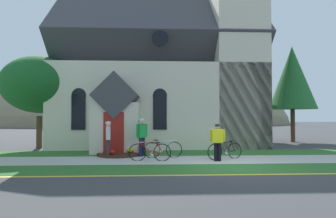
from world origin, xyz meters
name	(u,v)px	position (x,y,z in m)	size (l,w,h in m)	color
ground	(212,152)	(0.00, 4.00, 0.00)	(140.00, 140.00, 0.00)	#3D3D3F
sidewalk_slab	(161,160)	(-2.76, 1.55, 0.01)	(32.00, 2.19, 0.01)	#B7B5AD
grass_verge	(162,169)	(-2.76, -0.42, 0.00)	(32.00, 1.77, 0.01)	#2D6628
church_lawn	(160,153)	(-2.76, 3.74, 0.00)	(24.00, 2.18, 0.01)	#2D6628
curb_paint_stripe	(163,175)	(-2.76, -1.46, 0.00)	(28.00, 0.16, 0.01)	yellow
church_building	(164,75)	(-2.41, 9.95, 4.95)	(13.28, 12.76, 13.49)	beige
church_sign	(120,132)	(-4.76, 3.45, 1.12)	(2.08, 0.28, 1.71)	#7F6047
flower_bed	(119,154)	(-4.76, 3.05, 0.08)	(2.13, 2.13, 0.34)	#382319
bicycle_green	(163,149)	(-2.66, 2.17, 0.39)	(1.77, 0.24, 0.85)	black
bicycle_yellow	(150,152)	(-3.23, 1.33, 0.39)	(1.81, 0.19, 0.83)	black
bicycle_red	(225,151)	(0.09, 1.68, 0.38)	(1.68, 0.61, 0.84)	black
cyclist_in_orange_jersey	(108,136)	(-5.18, 2.42, 0.97)	(0.30, 0.75, 1.66)	#2D2D33
cyclist_in_white_jersey	(142,134)	(-3.64, 2.65, 1.07)	(0.52, 0.60, 1.79)	#191E38
cyclist_in_blue_jersey	(217,140)	(-0.38, 1.10, 0.91)	(0.62, 0.30, 1.58)	black
roadside_conifer	(292,78)	(7.05, 9.12, 4.71)	(3.33, 3.33, 7.04)	#4C3823
yard_deciduous_tree	(40,85)	(-9.93, 6.22, 3.77)	(4.33, 4.33, 5.47)	#4C3823
distant_hill	(113,123)	(-13.94, 58.38, 0.00)	(88.03, 51.36, 27.18)	#847A5B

